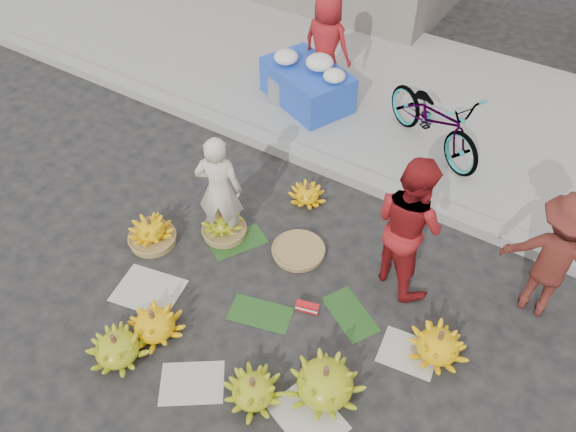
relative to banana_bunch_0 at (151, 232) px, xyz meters
The scene contains 22 objects.
ground 1.75m from the banana_bunch_0, ahead, with size 80.00×80.00×0.00m, color black.
curb 2.83m from the banana_bunch_0, 51.90° to the left, with size 40.00×0.25×0.15m, color gray.
sidewalk 4.67m from the banana_bunch_0, 68.03° to the left, with size 40.00×4.00×0.12m, color gray.
newspaper_scatter 1.92m from the banana_bunch_0, 23.89° to the right, with size 3.20×1.80×0.00m, color beige, non-canonical shape.
banana_leaves 1.67m from the banana_bunch_0, ahead, with size 2.00×1.00×0.00m, color #1A4216, non-canonical shape.
banana_bunch_0 is the anchor object (origin of this frame).
banana_bunch_1 1.54m from the banana_bunch_0, 60.11° to the right, with size 0.67×0.67×0.37m.
banana_bunch_2 1.28m from the banana_bunch_0, 46.48° to the right, with size 0.76×0.76×0.36m.
banana_bunch_3 2.34m from the banana_bunch_0, 24.82° to the right, with size 0.56×0.56×0.34m.
banana_bunch_4 2.72m from the banana_bunch_0, 12.46° to the right, with size 0.97×0.97×0.44m.
banana_bunch_5 3.39m from the banana_bunch_0, ahead, with size 0.59×0.59×0.36m.
banana_bunch_6 0.84m from the banana_bunch_0, 41.07° to the left, with size 0.54×0.54×0.37m.
banana_bunch_7 1.96m from the banana_bunch_0, 53.61° to the left, with size 0.53×0.53×0.28m.
basket_spare 1.72m from the banana_bunch_0, 26.34° to the left, with size 0.59×0.59×0.07m, color olive.
incense_stack 2.04m from the banana_bunch_0, ahead, with size 0.24×0.08×0.10m, color red.
vendor_cream 1.00m from the banana_bunch_0, 40.44° to the left, with size 0.52×0.34×1.42m, color beige.
vendor_red 2.93m from the banana_bunch_0, 21.77° to the left, with size 0.81×0.63×1.67m, color #AB1A1B.
man_striped 4.32m from the banana_bunch_0, 20.14° to the left, with size 0.99×0.57×1.52m, color maroon.
flower_table 3.35m from the banana_bunch_0, 88.27° to the left, with size 1.55×1.29×0.77m.
grey_bucket 3.15m from the banana_bunch_0, 95.04° to the left, with size 0.32×0.32×0.36m, color gray.
flower_vendor 3.81m from the banana_bunch_0, 87.40° to the left, with size 0.75×0.49×1.54m, color #AB1A1B.
bicycle 3.91m from the banana_bunch_0, 57.58° to the left, with size 1.79×0.63×0.94m, color gray.
Camera 1 is at (1.98, -2.94, 4.88)m, focal length 35.00 mm.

